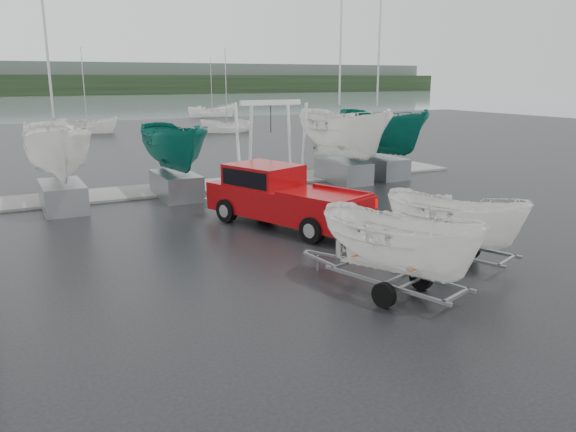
{
  "coord_description": "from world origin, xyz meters",
  "views": [
    {
      "loc": [
        -8.24,
        -12.97,
        5.23
      ],
      "look_at": [
        -0.7,
        1.49,
        1.2
      ],
      "focal_mm": 35.0,
      "sensor_mm": 36.0,
      "label": 1
    }
  ],
  "objects_px": {
    "trailer_hitched": "(457,175)",
    "boat_hoist": "(271,129)",
    "pickup_truck": "(279,195)",
    "trailer_parked": "(401,189)"
  },
  "relations": [
    {
      "from": "pickup_truck",
      "to": "boat_hoist",
      "type": "relative_size",
      "value": 1.64
    },
    {
      "from": "boat_hoist",
      "to": "trailer_hitched",
      "type": "bearing_deg",
      "value": -95.01
    },
    {
      "from": "trailer_parked",
      "to": "pickup_truck",
      "type": "bearing_deg",
      "value": 68.27
    },
    {
      "from": "pickup_truck",
      "to": "trailer_hitched",
      "type": "xyz_separation_m",
      "value": [
        2.36,
        -6.31,
        1.48
      ]
    },
    {
      "from": "trailer_hitched",
      "to": "boat_hoist",
      "type": "distance_m",
      "value": 14.55
    },
    {
      "from": "trailer_hitched",
      "to": "trailer_parked",
      "type": "height_order",
      "value": "trailer_parked"
    },
    {
      "from": "pickup_truck",
      "to": "boat_hoist",
      "type": "bearing_deg",
      "value": 45.57
    },
    {
      "from": "pickup_truck",
      "to": "trailer_parked",
      "type": "relative_size",
      "value": 1.37
    },
    {
      "from": "pickup_truck",
      "to": "trailer_hitched",
      "type": "relative_size",
      "value": 1.42
    },
    {
      "from": "pickup_truck",
      "to": "trailer_parked",
      "type": "distance_m",
      "value": 7.71
    }
  ]
}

